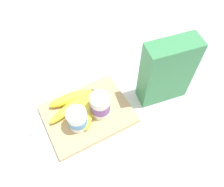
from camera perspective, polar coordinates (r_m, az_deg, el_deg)
name	(u,v)px	position (r m, az deg, el deg)	size (l,w,h in m)	color
ground_plane	(88,115)	(0.82, -5.93, -5.34)	(2.40, 2.40, 0.00)	silver
cutting_board	(88,114)	(0.81, -5.99, -5.02)	(0.29, 0.22, 0.02)	tan
cereal_box	(167,72)	(0.78, 13.29, 5.09)	(0.17, 0.07, 0.25)	#38844C
yogurt_cup_front	(100,105)	(0.76, -2.92, -2.93)	(0.07, 0.07, 0.09)	white
yogurt_cup_back	(78,119)	(0.75, -8.49, -6.34)	(0.07, 0.07, 0.08)	white
banana_bunch	(78,105)	(0.80, -8.34, -2.88)	(0.20, 0.17, 0.04)	yellow
spoon	(26,139)	(0.82, -20.39, -10.37)	(0.11, 0.10, 0.01)	silver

